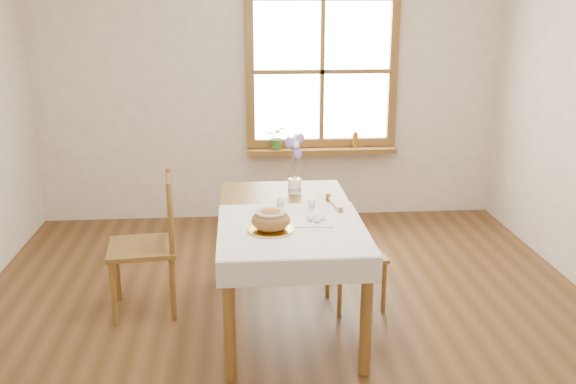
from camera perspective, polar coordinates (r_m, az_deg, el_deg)
name	(u,v)px	position (r m, az deg, el deg)	size (l,w,h in m)	color
ground	(292,338)	(4.27, 0.33, -12.83)	(5.00, 5.00, 0.00)	brown
room_walls	(292,72)	(3.74, 0.37, 10.60)	(4.60, 5.10, 2.65)	white
window	(322,72)	(6.26, 3.03, 10.64)	(1.46, 0.08, 1.46)	brown
window_sill	(322,150)	(6.32, 3.01, 3.71)	(1.46, 0.20, 0.05)	brown
dining_table	(288,226)	(4.27, 0.00, -3.03)	(0.90, 1.60, 0.75)	brown
table_linen	(292,229)	(3.95, 0.35, -3.27)	(0.91, 0.99, 0.01)	white
chair_left	(142,245)	(4.54, -12.86, -4.64)	(0.45, 0.48, 0.97)	brown
chair_right	(356,252)	(4.56, 6.06, -5.37)	(0.37, 0.39, 0.80)	brown
bread_plate	(271,230)	(3.90, -1.53, -3.38)	(0.28, 0.28, 0.01)	white
bread_loaf	(271,218)	(3.87, -1.54, -2.36)	(0.24, 0.24, 0.13)	brown
egg_napkin	(314,222)	(4.04, 2.32, -2.67)	(0.24, 0.20, 0.01)	white
eggs	(314,218)	(4.03, 2.32, -2.32)	(0.19, 0.17, 0.04)	white
salt_shaker	(281,203)	(4.27, -0.66, -0.96)	(0.05, 0.05, 0.10)	white
pepper_shaker	(312,204)	(4.27, 2.12, -1.09)	(0.04, 0.04, 0.08)	white
flower_vase	(295,187)	(4.65, 0.60, 0.44)	(0.10, 0.10, 0.11)	white
lavender_bouquet	(295,158)	(4.59, 0.60, 3.01)	(0.17, 0.17, 0.32)	#725DA6
potted_plant	(277,140)	(6.25, -0.96, 4.66)	(0.21, 0.23, 0.18)	#42762F
amber_bottle	(355,140)	(6.35, 6.00, 4.66)	(0.06, 0.06, 0.16)	#9C5A1C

